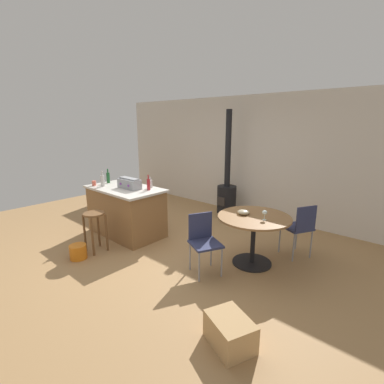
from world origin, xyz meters
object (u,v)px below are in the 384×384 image
(folding_chair_near, at_px, (204,239))
(bottle_1, at_px, (151,184))
(toolbox, at_px, (129,183))
(wine_glass, at_px, (265,213))
(dining_table, at_px, (254,227))
(bottle_3, at_px, (103,180))
(kitchen_island, at_px, (126,211))
(folding_chair_far, at_px, (300,226))
(wooden_stool, at_px, (95,223))
(wood_stove, at_px, (227,191))
(bottle_0, at_px, (148,184))
(bottle_2, at_px, (108,177))
(cup_0, at_px, (125,181))
(cup_1, at_px, (94,183))
(serving_bowl, at_px, (243,212))
(plastic_bucket, at_px, (78,252))
(cardboard_box, at_px, (230,332))

(folding_chair_near, bearing_deg, bottle_1, 165.41)
(toolbox, relative_size, wine_glass, 3.33)
(dining_table, bearing_deg, bottle_3, -164.75)
(wine_glass, bearing_deg, bottle_1, -175.02)
(kitchen_island, relative_size, folding_chair_far, 1.71)
(folding_chair_far, bearing_deg, bottle_3, -156.20)
(dining_table, xyz_separation_m, wine_glass, (0.19, -0.05, 0.28))
(folding_chair_near, distance_m, bottle_1, 1.77)
(folding_chair_far, xyz_separation_m, toolbox, (-2.74, -1.21, 0.48))
(toolbox, bearing_deg, wine_glass, 11.10)
(wooden_stool, bearing_deg, bottle_1, 84.00)
(wood_stove, relative_size, bottle_0, 8.52)
(bottle_2, xyz_separation_m, cup_0, (0.33, 0.18, -0.06))
(wooden_stool, height_order, cup_0, cup_0)
(kitchen_island, bearing_deg, bottle_2, 176.53)
(toolbox, height_order, cup_1, toolbox)
(kitchen_island, xyz_separation_m, folding_chair_far, (2.86, 1.23, 0.07))
(folding_chair_near, height_order, bottle_3, bottle_3)
(kitchen_island, xyz_separation_m, serving_bowl, (2.26, 0.53, 0.34))
(folding_chair_far, xyz_separation_m, bottle_0, (-2.38, -1.05, 0.50))
(cup_1, bearing_deg, plastic_bucket, -43.90)
(kitchen_island, height_order, bottle_1, bottle_1)
(bottle_1, bearing_deg, plastic_bucket, -93.19)
(kitchen_island, distance_m, bottle_3, 0.73)
(serving_bowl, bearing_deg, bottle_2, -170.24)
(cardboard_box, bearing_deg, folding_chair_near, 139.94)
(wood_stove, xyz_separation_m, bottle_2, (-1.40, -2.17, 0.46))
(kitchen_island, distance_m, serving_bowl, 2.34)
(serving_bowl, xyz_separation_m, cardboard_box, (0.84, -1.55, -0.65))
(wine_glass, bearing_deg, folding_chair_near, -133.92)
(folding_chair_near, relative_size, cup_1, 7.50)
(bottle_3, bearing_deg, kitchen_island, 27.32)
(bottle_1, distance_m, bottle_3, 0.94)
(plastic_bucket, bearing_deg, bottle_0, 81.69)
(serving_bowl, xyz_separation_m, plastic_bucket, (-1.97, -1.67, -0.68))
(bottle_2, bearing_deg, bottle_3, -50.64)
(bottle_2, height_order, plastic_bucket, bottle_2)
(dining_table, height_order, cardboard_box, dining_table)
(bottle_0, distance_m, serving_bowl, 1.83)
(wooden_stool, relative_size, cardboard_box, 1.44)
(wood_stove, relative_size, cardboard_box, 5.14)
(bottle_2, bearing_deg, bottle_0, 7.29)
(bottle_3, relative_size, wine_glass, 2.07)
(bottle_1, bearing_deg, bottle_2, -164.11)
(bottle_0, distance_m, bottle_1, 0.18)
(dining_table, bearing_deg, bottle_0, -168.79)
(wood_stove, relative_size, bottle_1, 11.67)
(kitchen_island, xyz_separation_m, wine_glass, (2.61, 0.51, 0.41))
(wood_stove, relative_size, wine_glass, 16.61)
(cup_1, height_order, cardboard_box, cup_1)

